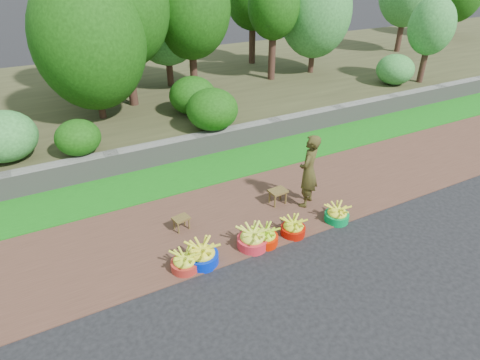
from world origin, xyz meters
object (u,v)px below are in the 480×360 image
basin_a (185,262)px  stool_right (278,193)px  basin_f (337,214)px  vendor_woman (309,171)px  stool_left (181,220)px  basin_d (265,236)px  basin_e (293,228)px  basin_c (252,239)px  basin_b (202,254)px

basin_a → stool_right: 2.59m
basin_f → vendor_woman: (-0.19, 0.76, 0.63)m
basin_a → vendor_woman: bearing=12.8°
basin_f → vendor_woman: bearing=103.7°
stool_left → vendor_woman: (2.59, -0.38, 0.56)m
basin_d → stool_left: bearing=137.6°
basin_d → basin_e: (0.59, -0.01, -0.00)m
stool_left → basin_d: bearing=-42.4°
basin_d → vendor_woman: (1.40, 0.70, 0.63)m
basin_e → vendor_woman: bearing=41.4°
basin_c → basin_f: basin_c is taller
basin_c → stool_right: bearing=40.0°
basin_f → stool_right: size_ratio=1.26×
basin_a → basin_b: size_ratio=0.86×
vendor_woman → stool_right: bearing=-64.4°
basin_b → basin_f: size_ratio=1.16×
basin_c → stool_left: basin_c is taller
basin_e → vendor_woman: vendor_woman is taller
basin_d → basin_e: bearing=-1.1°
basin_f → stool_left: (-2.77, 1.13, 0.07)m
basin_a → stool_right: basin_a is taller
basin_e → stool_right: size_ratio=1.23×
basin_c → basin_e: bearing=-2.6°
basin_e → basin_f: 1.00m
basin_e → vendor_woman: (0.81, 0.71, 0.64)m
basin_a → basin_d: size_ratio=1.01×
basin_a → basin_d: (1.52, -0.04, -0.00)m
basin_c → stool_right: size_ratio=1.46×
stool_left → stool_right: 2.08m
basin_b → vendor_woman: 2.76m
basin_d → basin_f: bearing=-2.0°
basin_f → vendor_woman: size_ratio=0.31×
basin_a → vendor_woman: size_ratio=0.30×
basin_e → stool_left: 2.09m
basin_b → vendor_woman: (2.61, 0.65, 0.61)m
basin_c → basin_a: bearing=179.4°
stool_left → stool_right: bearing=-2.6°
basin_f → stool_left: bearing=157.7°
basin_f → stool_right: bearing=123.7°
basin_e → vendor_woman: 1.25m
vendor_woman → basin_e: bearing=6.1°
stool_left → basin_f: bearing=-22.3°
basin_f → stool_left: size_ratio=1.40×
basin_c → basin_d: size_ratio=1.17×
basin_f → basin_c: bearing=177.5°
basin_b → stool_left: size_ratio=1.62×
basin_c → stool_right: (1.14, 0.96, 0.09)m
basin_a → basin_c: bearing=-0.6°
basin_c → basin_e: size_ratio=1.19×
stool_left → basin_b: bearing=-91.1°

